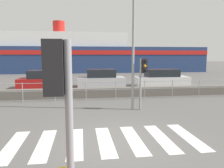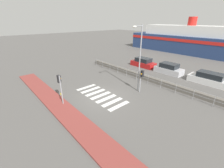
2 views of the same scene
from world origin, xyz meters
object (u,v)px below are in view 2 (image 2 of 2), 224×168
(traffic_light_far, at_px, (141,76))
(streetlamp, at_px, (139,53))
(ferry_boat, at_px, (205,43))
(parked_car_silver, at_px, (169,69))
(parked_car_white, at_px, (209,79))
(parked_car_red, at_px, (143,63))
(traffic_light_near, at_px, (60,84))

(traffic_light_far, xyz_separation_m, streetlamp, (-0.46, -0.12, 2.36))
(ferry_boat, bearing_deg, traffic_light_far, -83.96)
(parked_car_silver, relative_size, parked_car_white, 0.84)
(traffic_light_far, xyz_separation_m, parked_car_red, (-5.85, 8.05, -1.20))
(streetlamp, bearing_deg, parked_car_white, 61.20)
(parked_car_red, height_order, parked_car_silver, parked_car_silver)
(streetlamp, xyz_separation_m, parked_car_red, (-5.39, 8.17, -3.56))
(traffic_light_far, height_order, ferry_boat, ferry_boat)
(streetlamp, distance_m, parked_car_white, 9.98)
(traffic_light_near, relative_size, parked_car_red, 0.70)
(parked_car_white, bearing_deg, streetlamp, -118.80)
(ferry_boat, distance_m, parked_car_white, 18.42)
(traffic_light_near, xyz_separation_m, streetlamp, (2.72, 7.15, 2.14))
(traffic_light_far, height_order, parked_car_silver, traffic_light_far)
(streetlamp, xyz_separation_m, parked_car_white, (4.49, 8.17, -3.57))
(traffic_light_far, height_order, parked_car_red, traffic_light_far)
(traffic_light_near, bearing_deg, ferry_boat, 89.07)
(traffic_light_near, height_order, parked_car_white, traffic_light_near)
(traffic_light_far, distance_m, parked_car_red, 10.02)
(parked_car_silver, bearing_deg, parked_car_red, 180.00)
(parked_car_red, bearing_deg, ferry_boat, 79.39)
(ferry_boat, bearing_deg, parked_car_silver, -85.35)
(parked_car_red, bearing_deg, traffic_light_near, -80.11)
(parked_car_red, bearing_deg, parked_car_silver, 0.00)
(ferry_boat, xyz_separation_m, parked_car_silver, (1.39, -17.06, -1.92))
(traffic_light_far, relative_size, parked_car_white, 0.54)
(ferry_boat, distance_m, parked_car_red, 17.46)
(ferry_boat, bearing_deg, parked_car_red, -100.61)
(streetlamp, bearing_deg, traffic_light_far, 14.86)
(parked_car_red, bearing_deg, streetlamp, -56.58)
(traffic_light_far, bearing_deg, ferry_boat, 96.04)
(streetlamp, height_order, parked_car_red, streetlamp)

